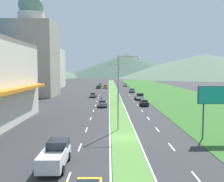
# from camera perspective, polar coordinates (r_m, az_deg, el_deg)

# --- Properties ---
(ground_plane) EXTENTS (600.00, 600.00, 0.00)m
(ground_plane) POSITION_cam_1_polar(r_m,az_deg,el_deg) (31.69, 2.74, -10.74)
(ground_plane) COLOR #2D2D30
(grass_median) EXTENTS (3.20, 240.00, 0.06)m
(grass_median) POSITION_cam_1_polar(r_m,az_deg,el_deg) (90.88, 0.45, -0.49)
(grass_median) COLOR #518438
(grass_median) RESTS_ON ground_plane
(grass_verge_right) EXTENTS (24.00, 240.00, 0.06)m
(grass_verge_right) POSITION_cam_1_polar(r_m,az_deg,el_deg) (93.60, 13.16, -0.46)
(grass_verge_right) COLOR #2D6023
(grass_verge_right) RESTS_ON ground_plane
(lane_dash_left_1) EXTENTS (0.16, 2.80, 0.01)m
(lane_dash_left_1) POSITION_cam_1_polar(r_m,az_deg,el_deg) (20.63, -10.24, -19.59)
(lane_dash_left_1) COLOR silver
(lane_dash_left_1) RESTS_ON ground_plane
(lane_dash_left_2) EXTENTS (0.16, 2.80, 0.01)m
(lane_dash_left_2) POSITION_cam_1_polar(r_m,az_deg,el_deg) (28.09, -7.47, -12.82)
(lane_dash_left_2) COLOR silver
(lane_dash_left_2) RESTS_ON ground_plane
(lane_dash_left_3) EXTENTS (0.16, 2.80, 0.01)m
(lane_dash_left_3) POSITION_cam_1_polar(r_m,az_deg,el_deg) (35.80, -5.95, -8.92)
(lane_dash_left_3) COLOR silver
(lane_dash_left_3) RESTS_ON ground_plane
(lane_dash_left_4) EXTENTS (0.16, 2.80, 0.01)m
(lane_dash_left_4) POSITION_cam_1_polar(r_m,az_deg,el_deg) (43.64, -4.99, -6.40)
(lane_dash_left_4) COLOR silver
(lane_dash_left_4) RESTS_ON ground_plane
(lane_dash_left_5) EXTENTS (0.16, 2.80, 0.01)m
(lane_dash_left_5) POSITION_cam_1_polar(r_m,az_deg,el_deg) (51.54, -4.32, -4.65)
(lane_dash_left_5) COLOR silver
(lane_dash_left_5) RESTS_ON ground_plane
(lane_dash_left_6) EXTENTS (0.16, 2.80, 0.01)m
(lane_dash_left_6) POSITION_cam_1_polar(r_m,az_deg,el_deg) (59.49, -3.84, -3.37)
(lane_dash_left_6) COLOR silver
(lane_dash_left_6) RESTS_ON ground_plane
(lane_dash_left_7) EXTENTS (0.16, 2.80, 0.01)m
(lane_dash_left_7) POSITION_cam_1_polar(r_m,az_deg,el_deg) (67.46, -3.47, -2.39)
(lane_dash_left_7) COLOR silver
(lane_dash_left_7) RESTS_ON ground_plane
(lane_dash_left_8) EXTENTS (0.16, 2.80, 0.01)m
(lane_dash_left_8) POSITION_cam_1_polar(r_m,az_deg,el_deg) (75.44, -3.18, -1.62)
(lane_dash_left_8) COLOR silver
(lane_dash_left_8) RESTS_ON ground_plane
(lane_dash_left_9) EXTENTS (0.16, 2.80, 0.01)m
(lane_dash_left_9) POSITION_cam_1_polar(r_m,az_deg,el_deg) (83.44, -2.95, -0.99)
(lane_dash_left_9) COLOR silver
(lane_dash_left_9) RESTS_ON ground_plane
(lane_dash_right_1) EXTENTS (0.16, 2.80, 0.01)m
(lane_dash_right_1) POSITION_cam_1_polar(r_m,az_deg,el_deg) (21.55, 19.30, -18.70)
(lane_dash_right_1) COLOR silver
(lane_dash_right_1) RESTS_ON ground_plane
(lane_dash_right_2) EXTENTS (0.16, 2.80, 0.01)m
(lane_dash_right_2) POSITION_cam_1_polar(r_m,az_deg,el_deg) (28.76, 13.68, -12.49)
(lane_dash_right_2) COLOR silver
(lane_dash_right_2) RESTS_ON ground_plane
(lane_dash_right_3) EXTENTS (0.16, 2.80, 0.01)m
(lane_dash_right_3) POSITION_cam_1_polar(r_m,az_deg,el_deg) (36.33, 10.49, -8.77)
(lane_dash_right_3) COLOR silver
(lane_dash_right_3) RESTS_ON ground_plane
(lane_dash_right_4) EXTENTS (0.16, 2.80, 0.01)m
(lane_dash_right_4) POSITION_cam_1_polar(r_m,az_deg,el_deg) (44.08, 8.44, -6.32)
(lane_dash_right_4) COLOR silver
(lane_dash_right_4) RESTS_ON ground_plane
(lane_dash_right_5) EXTENTS (0.16, 2.80, 0.01)m
(lane_dash_right_5) POSITION_cam_1_polar(r_m,az_deg,el_deg) (51.91, 7.02, -4.61)
(lane_dash_right_5) COLOR silver
(lane_dash_right_5) RESTS_ON ground_plane
(lane_dash_right_6) EXTENTS (0.16, 2.80, 0.01)m
(lane_dash_right_6) POSITION_cam_1_polar(r_m,az_deg,el_deg) (59.81, 5.98, -3.34)
(lane_dash_right_6) COLOR silver
(lane_dash_right_6) RESTS_ON ground_plane
(lane_dash_right_7) EXTENTS (0.16, 2.80, 0.01)m
(lane_dash_right_7) POSITION_cam_1_polar(r_m,az_deg,el_deg) (67.74, 5.19, -2.37)
(lane_dash_right_7) COLOR silver
(lane_dash_right_7) RESTS_ON ground_plane
(lane_dash_right_8) EXTENTS (0.16, 2.80, 0.01)m
(lane_dash_right_8) POSITION_cam_1_polar(r_m,az_deg,el_deg) (75.70, 4.56, -1.60)
(lane_dash_right_8) COLOR silver
(lane_dash_right_8) RESTS_ON ground_plane
(lane_dash_right_9) EXTENTS (0.16, 2.80, 0.01)m
(lane_dash_right_9) POSITION_cam_1_polar(r_m,az_deg,el_deg) (83.67, 4.05, -0.98)
(lane_dash_right_9) COLOR silver
(lane_dash_right_9) RESTS_ON ground_plane
(edge_line_median_left) EXTENTS (0.16, 240.00, 0.01)m
(edge_line_median_left) POSITION_cam_1_polar(r_m,az_deg,el_deg) (90.86, -0.66, -0.51)
(edge_line_median_left) COLOR silver
(edge_line_median_left) RESTS_ON ground_plane
(edge_line_median_right) EXTENTS (0.16, 240.00, 0.01)m
(edge_line_median_right) POSITION_cam_1_polar(r_m,az_deg,el_deg) (90.94, 1.55, -0.50)
(edge_line_median_right) COLOR silver
(edge_line_median_right) RESTS_ON ground_plane
(domed_building) EXTENTS (15.08, 15.08, 33.38)m
(domed_building) POSITION_cam_1_polar(r_m,az_deg,el_deg) (85.34, -18.04, 8.21)
(domed_building) COLOR #9E9384
(domed_building) RESTS_ON ground_plane
(midrise_colored) EXTENTS (15.88, 15.88, 18.86)m
(midrise_colored) POSITION_cam_1_polar(r_m,az_deg,el_deg) (127.22, -14.96, 5.12)
(midrise_colored) COLOR beige
(midrise_colored) RESTS_ON ground_plane
(hill_far_left) EXTENTS (165.56, 165.56, 30.13)m
(hill_far_left) POSITION_cam_1_polar(r_m,az_deg,el_deg) (305.59, -22.52, 5.73)
(hill_far_left) COLOR #47664C
(hill_far_left) RESTS_ON ground_plane
(hill_far_center) EXTENTS (167.30, 167.30, 29.90)m
(hill_far_center) POSITION_cam_1_polar(r_m,az_deg,el_deg) (322.88, 3.56, 6.01)
(hill_far_center) COLOR #3D5647
(hill_far_center) RESTS_ON ground_plane
(hill_far_right) EXTENTS (237.53, 237.53, 27.66)m
(hill_far_right) POSITION_cam_1_polar(r_m,az_deg,el_deg) (311.35, 20.82, 5.53)
(hill_far_right) COLOR #516B56
(hill_far_right) RESTS_ON ground_plane
(street_lamp_near) EXTENTS (3.15, 0.43, 10.56)m
(street_lamp_near) POSITION_cam_1_polar(r_m,az_deg,el_deg) (34.35, 1.96, 0.69)
(street_lamp_near) COLOR #99999E
(street_lamp_near) RESTS_ON ground_plane
(street_lamp_mid) EXTENTS (3.42, 0.38, 10.12)m
(street_lamp_mid) POSITION_cam_1_polar(r_m,az_deg,el_deg) (64.13, 1.24, 2.46)
(street_lamp_mid) COLOR #99999E
(street_lamp_mid) RESTS_ON ground_plane
(billboard_roadside) EXTENTS (4.75, 0.28, 6.59)m
(billboard_roadside) POSITION_cam_1_polar(r_m,az_deg,el_deg) (32.78, 23.18, -1.63)
(billboard_roadside) COLOR #4C4C51
(billboard_roadside) RESTS_ON ground_plane
(car_0) EXTENTS (1.86, 4.80, 1.56)m
(car_0) POSITION_cam_1_polar(r_m,az_deg,el_deg) (128.19, 3.11, 1.41)
(car_0) COLOR #B2B2B7
(car_0) RESTS_ON ground_plane
(car_1) EXTENTS (1.97, 4.49, 1.50)m
(car_1) POSITION_cam_1_polar(r_m,az_deg,el_deg) (128.89, -2.85, 1.42)
(car_1) COLOR #C6842D
(car_1) RESTS_ON ground_plane
(car_2) EXTENTS (2.04, 4.04, 1.41)m
(car_2) POSITION_cam_1_polar(r_m,az_deg,el_deg) (113.76, -3.14, 0.94)
(car_2) COLOR #0C5128
(car_2) RESTS_ON ground_plane
(car_4) EXTENTS (1.91, 4.51, 1.54)m
(car_4) POSITION_cam_1_polar(r_m,az_deg,el_deg) (57.43, -2.19, -2.86)
(car_4) COLOR slate
(car_4) RESTS_ON ground_plane
(car_5) EXTENTS (1.88, 4.53, 1.56)m
(car_5) POSITION_cam_1_polar(r_m,az_deg,el_deg) (115.83, -1.53, 1.05)
(car_5) COLOR #C6842D
(car_5) RESTS_ON ground_plane
(car_6) EXTENTS (1.88, 4.50, 1.47)m
(car_6) POSITION_cam_1_polar(r_m,az_deg,el_deg) (94.31, 4.69, 0.13)
(car_6) COLOR slate
(car_6) RESTS_ON ground_plane
(car_7) EXTENTS (1.92, 4.67, 1.45)m
(car_7) POSITION_cam_1_polar(r_m,az_deg,el_deg) (77.75, -4.40, -0.88)
(car_7) COLOR slate
(car_7) RESTS_ON ground_plane
(car_8) EXTENTS (1.85, 4.12, 1.43)m
(car_8) POSITION_cam_1_polar(r_m,az_deg,el_deg) (59.42, 7.48, -2.69)
(car_8) COLOR black
(car_8) RESTS_ON ground_plane
(pickup_truck_0) EXTENTS (2.18, 5.40, 2.00)m
(pickup_truck_0) POSITION_cam_1_polar(r_m,az_deg,el_deg) (23.09, -13.01, -14.31)
(pickup_truck_0) COLOR silver
(pickup_truck_0) RESTS_ON ground_plane
(pickup_truck_1) EXTENTS (2.18, 5.40, 2.00)m
(pickup_truck_1) POSITION_cam_1_polar(r_m,az_deg,el_deg) (71.40, 6.35, -1.22)
(pickup_truck_1) COLOR silver
(pickup_truck_1) RESTS_ON ground_plane
(motorcycle_rider) EXTENTS (0.36, 2.00, 1.80)m
(motorcycle_rider) POSITION_cam_1_polar(r_m,az_deg,el_deg) (62.11, -2.50, -2.33)
(motorcycle_rider) COLOR black
(motorcycle_rider) RESTS_ON ground_plane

